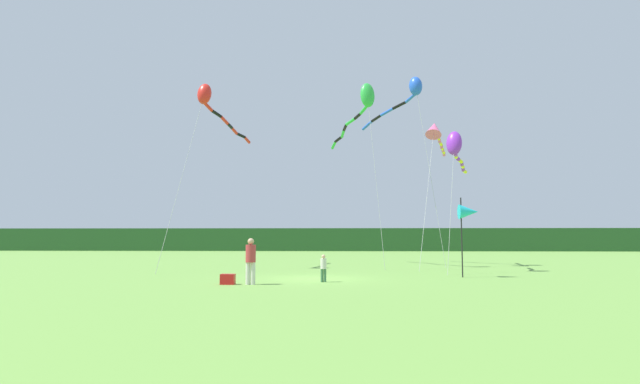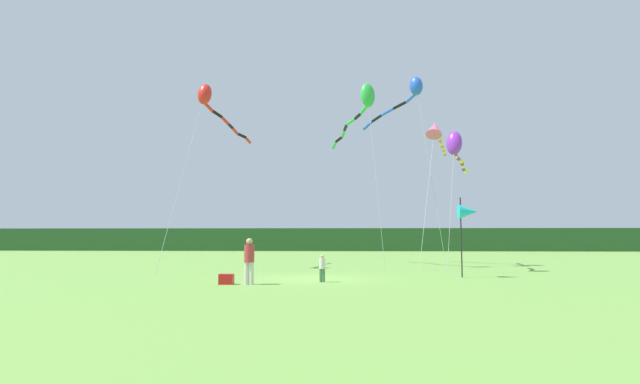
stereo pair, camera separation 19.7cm
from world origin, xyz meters
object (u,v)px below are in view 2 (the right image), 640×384
at_px(kite_rainbow, 435,131).
at_px(kite_purple, 455,146).
at_px(person_adult, 249,259).
at_px(banner_flag_pole, 468,212).
at_px(cooler_box, 226,279).
at_px(kite_blue, 410,92).
at_px(person_child, 322,267).
at_px(kite_green, 363,104).
at_px(kite_red, 210,102).

relative_size(kite_rainbow, kite_purple, 1.24).
relative_size(person_adult, banner_flag_pole, 0.49).
height_order(person_adult, cooler_box, person_adult).
bearing_deg(kite_blue, kite_rainbow, -19.72).
bearing_deg(kite_purple, person_adult, -141.82).
xyz_separation_m(cooler_box, kite_purple, (10.85, 7.82, 6.71)).
bearing_deg(person_child, banner_flag_pole, 21.98).
bearing_deg(cooler_box, banner_flag_pole, 20.60).
xyz_separation_m(kite_green, kite_blue, (3.27, 1.66, 1.22)).
bearing_deg(kite_blue, kite_green, -153.04).
xyz_separation_m(person_child, kite_rainbow, (6.91, 11.51, 8.19)).
xyz_separation_m(person_adult, banner_flag_pole, (9.61, 3.95, 2.01)).
distance_m(person_child, kite_blue, 17.20).
height_order(kite_green, kite_blue, kite_blue).
height_order(person_child, kite_rainbow, kite_rainbow).
relative_size(kite_purple, kite_blue, 0.62).
relative_size(kite_rainbow, kite_green, 0.83).
relative_size(banner_flag_pole, kite_purple, 0.48).
xyz_separation_m(banner_flag_pole, kite_green, (-4.63, 7.67, 7.40)).
height_order(banner_flag_pole, kite_red, kite_red).
distance_m(banner_flag_pole, kite_red, 16.93).
height_order(kite_green, kite_purple, kite_green).
distance_m(kite_green, kite_purple, 7.18).
xyz_separation_m(kite_red, kite_blue, (12.74, 3.35, 1.42)).
xyz_separation_m(cooler_box, kite_green, (5.88, 11.63, 10.23)).
relative_size(person_adult, kite_rainbow, 0.19).
bearing_deg(person_adult, kite_purple, 38.18).
xyz_separation_m(kite_purple, kite_red, (-14.44, 2.11, 3.32)).
bearing_deg(kite_purple, person_child, -137.07).
bearing_deg(banner_flag_pole, kite_blue, 98.35).
bearing_deg(banner_flag_pole, kite_green, 121.14).
distance_m(kite_rainbow, kite_red, 14.60).
bearing_deg(person_adult, banner_flag_pole, 22.34).
relative_size(cooler_box, kite_green, 0.05).
xyz_separation_m(cooler_box, kite_red, (-3.59, 9.93, 10.03)).
distance_m(person_child, kite_purple, 11.54).
xyz_separation_m(person_adult, kite_red, (-4.50, 9.93, 9.21)).
bearing_deg(cooler_box, kite_rainbow, 50.05).
bearing_deg(kite_blue, kite_purple, -72.71).
relative_size(cooler_box, kite_blue, 0.04).
distance_m(person_adult, kite_red, 14.27).
distance_m(banner_flag_pole, kite_rainbow, 10.53).
height_order(person_adult, kite_green, kite_green).
relative_size(person_adult, kite_green, 0.16).
bearing_deg(person_adult, kite_green, 66.83).
distance_m(person_adult, cooler_box, 1.22).
relative_size(person_adult, kite_blue, 0.15).
relative_size(person_child, kite_rainbow, 0.12).
bearing_deg(banner_flag_pole, kite_rainbow, 88.98).
bearing_deg(kite_red, kite_purple, -8.33).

